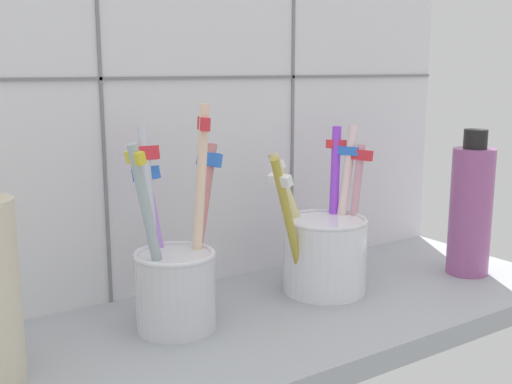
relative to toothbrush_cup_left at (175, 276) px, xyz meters
The scene contains 5 objects.
counter_slab 10.03cm from the toothbrush_cup_left, 16.10° to the right, with size 64.00×22.00×2.00cm, color #9EA3A8.
tile_wall_back 20.36cm from the toothbrush_cup_left, 50.20° to the left, with size 64.00×2.20×45.00cm.
toothbrush_cup_left is the anchor object (origin of this frame).
toothbrush_cup_right 16.35cm from the toothbrush_cup_left, ahead, with size 13.06×9.68×16.21cm.
soap_bottle 33.10cm from the toothbrush_cup_left, ahead, with size 4.42×4.42×15.58cm.
Camera 1 is at (-30.33, -43.48, 23.88)cm, focal length 43.82 mm.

